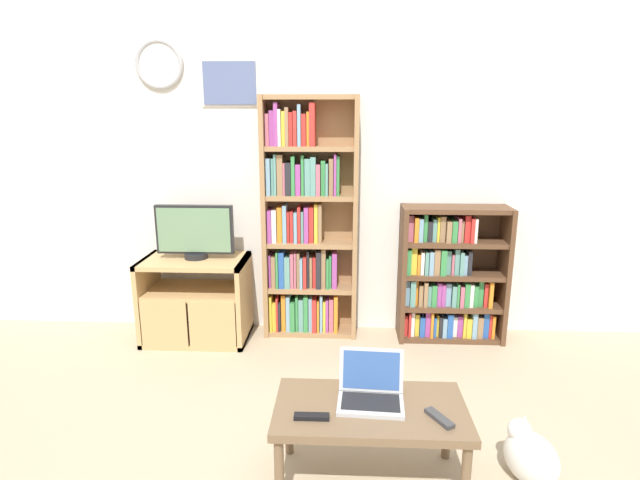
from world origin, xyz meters
TOP-DOWN VIEW (x-y plane):
  - ground_plane at (0.00, 0.00)m, footprint 18.00×18.00m
  - wall_back at (-0.01, 1.84)m, footprint 6.56×0.09m
  - tv_stand at (-0.93, 1.52)m, footprint 0.81×0.50m
  - television at (-0.92, 1.55)m, footprint 0.60×0.18m
  - bookshelf_tall at (-0.07, 1.69)m, footprint 0.74×0.24m
  - bookshelf_short at (1.05, 1.65)m, footprint 0.82×0.30m
  - coffee_table at (0.37, -0.05)m, footprint 0.91×0.49m
  - laptop at (0.37, 0.00)m, footprint 0.32×0.27m
  - remote_near_laptop at (0.67, -0.14)m, footprint 0.12×0.16m
  - remote_far_from_laptop at (0.09, -0.16)m, footprint 0.16×0.05m
  - cat at (1.14, -0.00)m, footprint 0.42×0.40m

SIDE VIEW (x-z plane):
  - ground_plane at x=0.00m, z-range 0.00..0.00m
  - cat at x=1.14m, z-range -0.02..0.29m
  - tv_stand at x=-0.93m, z-range 0.00..0.67m
  - coffee_table at x=0.37m, z-range 0.16..0.57m
  - remote_near_laptop at x=0.67m, z-range 0.41..0.43m
  - remote_far_from_laptop at x=0.09m, z-range 0.41..0.43m
  - laptop at x=0.37m, z-range 0.36..0.59m
  - bookshelf_short at x=1.05m, z-range -0.03..1.04m
  - television at x=-0.92m, z-range 0.66..1.08m
  - bookshelf_tall at x=-0.07m, z-range -0.05..1.85m
  - wall_back at x=-0.01m, z-range 0.01..2.61m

